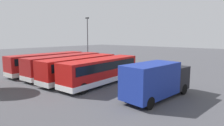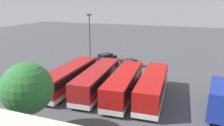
% 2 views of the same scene
% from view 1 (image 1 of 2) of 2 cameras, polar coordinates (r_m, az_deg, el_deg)
% --- Properties ---
extents(ground_plane, '(140.00, 140.00, 0.00)m').
position_cam_1_polar(ground_plane, '(33.48, 2.72, -1.42)').
color(ground_plane, '#47474C').
extents(bus_single_deck_near_end, '(3.06, 11.00, 2.95)m').
position_cam_1_polar(bus_single_deck_near_end, '(21.74, -3.19, -2.19)').
color(bus_single_deck_near_end, '#B71411').
rests_on(bus_single_deck_near_end, ground).
extents(bus_single_deck_second, '(3.28, 11.27, 2.95)m').
position_cam_1_polar(bus_single_deck_second, '(23.94, -9.56, -1.35)').
color(bus_single_deck_second, '#B71411').
rests_on(bus_single_deck_second, ground).
extents(bus_single_deck_third, '(3.33, 11.69, 2.95)m').
position_cam_1_polar(bus_single_deck_third, '(26.89, -14.06, -0.46)').
color(bus_single_deck_third, '#A51919').
rests_on(bus_single_deck_third, ground).
extents(bus_single_deck_fourth, '(2.80, 11.61, 2.95)m').
position_cam_1_polar(bus_single_deck_fourth, '(29.78, -18.82, 0.15)').
color(bus_single_deck_fourth, '#A51919').
rests_on(bus_single_deck_fourth, ground).
extents(box_truck_blue, '(3.29, 7.72, 3.20)m').
position_cam_1_polar(box_truck_blue, '(17.13, 13.29, -4.88)').
color(box_truck_blue, navy).
rests_on(box_truck_blue, ground).
extents(car_hatchback_silver, '(4.01, 4.30, 1.43)m').
position_cam_1_polar(car_hatchback_silver, '(34.30, 2.63, -0.01)').
color(car_hatchback_silver, black).
rests_on(car_hatchback_silver, ground).
extents(car_small_green, '(3.35, 4.54, 1.43)m').
position_cam_1_polar(car_small_green, '(39.78, -1.22, 1.10)').
color(car_small_green, black).
rests_on(car_small_green, ground).
extents(lamp_post_tall, '(0.70, 0.30, 9.05)m').
position_cam_1_polar(lamp_post_tall, '(36.77, -7.38, 7.54)').
color(lamp_post_tall, '#38383D').
rests_on(lamp_post_tall, ground).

